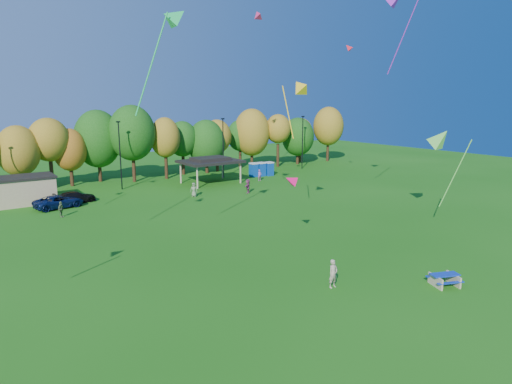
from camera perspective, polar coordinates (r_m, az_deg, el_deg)
ground at (r=29.25m, az=7.08°, el=-12.61°), size 160.00×160.00×0.00m
tree_line at (r=67.54m, az=-20.66°, el=5.71°), size 93.57×10.55×11.15m
lamp_posts at (r=63.26m, az=-16.64°, el=4.70°), size 64.50×0.25×9.09m
utility_building at (r=59.01m, az=-26.86°, el=0.26°), size 6.30×4.30×3.25m
pavilion at (r=65.64m, az=-5.73°, el=3.88°), size 8.20×6.20×3.77m
porta_potties at (r=71.73m, az=0.68°, el=2.87°), size 3.75×1.71×2.18m
picnic_table at (r=32.54m, az=22.50°, el=-10.00°), size 2.28×2.11×0.80m
kite_flyer at (r=30.11m, az=9.62°, el=-10.02°), size 0.71×0.48×1.88m
car_c at (r=55.22m, az=-23.43°, el=-1.11°), size 5.59×3.28×1.46m
car_d at (r=57.26m, az=-21.66°, el=-0.60°), size 4.84×2.39×1.35m
far_person_0 at (r=50.84m, az=-23.20°, el=-2.00°), size 0.97×0.98×1.66m
far_person_2 at (r=57.05m, az=-7.78°, el=0.29°), size 1.02×0.99×1.77m
far_person_3 at (r=67.73m, az=0.46°, el=2.13°), size 0.64×0.45×1.67m
far_person_4 at (r=58.73m, az=-1.03°, el=0.74°), size 1.60×1.56×1.82m
kite_3 at (r=51.19m, az=17.08°, el=21.99°), size 3.02×4.74×8.47m
kite_4 at (r=41.01m, az=5.44°, el=12.95°), size 1.54×3.41×5.61m
kite_5 at (r=47.56m, az=22.13°, el=6.19°), size 2.68×4.86×7.83m
kite_6 at (r=50.86m, az=0.23°, el=21.31°), size 1.32×1.58×1.37m
kite_8 at (r=35.64m, az=4.31°, el=1.46°), size 1.54×1.36×1.32m
kite_9 at (r=60.49m, az=11.44°, el=17.30°), size 1.38×1.47×1.17m
kite_12 at (r=32.85m, az=-9.88°, el=20.64°), size 4.35×1.64×7.41m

